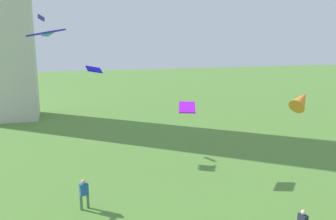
# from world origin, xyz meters

# --- Properties ---
(person_3) EXTENTS (0.53, 0.37, 1.76)m
(person_3) POSITION_xyz_m (-2.60, 15.89, 1.00)
(person_3) COLOR #51754C
(person_3) RESTS_ON ground_plane
(kite_flying_0) EXTENTS (1.89, 1.69, 0.44)m
(kite_flying_0) POSITION_xyz_m (-3.98, 15.95, 9.65)
(kite_flying_0) COLOR #2F23C8
(kite_flying_1) EXTENTS (1.35, 1.11, 0.66)m
(kite_flying_1) POSITION_xyz_m (-0.68, 25.84, 7.08)
(kite_flying_1) COLOR #0F0AD5
(kite_flying_3) EXTENTS (1.16, 1.33, 0.46)m
(kite_flying_3) POSITION_xyz_m (-4.11, 28.69, 10.00)
(kite_flying_3) COLOR #3B96F0
(kite_flying_7) EXTENTS (2.07, 1.71, 1.65)m
(kite_flying_7) POSITION_xyz_m (11.39, 15.40, 5.54)
(kite_flying_7) COLOR orange
(kite_flying_10) EXTENTS (1.64, 1.90, 0.58)m
(kite_flying_10) POSITION_xyz_m (4.89, 19.17, 4.77)
(kite_flying_10) COLOR #A713E7
(kite_flying_11) EXTENTS (0.65, 0.98, 0.67)m
(kite_flying_11) POSITION_xyz_m (-4.65, 31.79, 11.53)
(kite_flying_11) COLOR #392FCE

